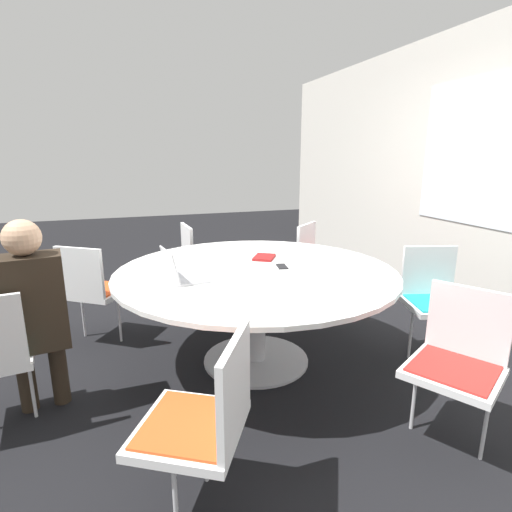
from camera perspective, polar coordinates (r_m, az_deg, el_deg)
ground_plane at (r=3.17m, az=0.00°, el=-14.69°), size 16.00×16.00×0.00m
wall_back at (r=4.10m, az=31.62°, el=9.65°), size 8.00×0.07×2.70m
conference_table at (r=2.92m, az=0.00°, el=-3.95°), size 2.01×2.01×0.73m
chair_1 at (r=1.76m, az=-7.28°, el=-21.61°), size 0.59×0.59×0.85m
chair_2 at (r=2.43m, az=26.94°, el=-12.52°), size 0.59×0.58×0.85m
chair_3 at (r=3.36m, az=24.08°, el=-4.92°), size 0.53×0.54×0.85m
chair_4 at (r=4.17m, az=8.73°, el=-0.28°), size 0.61×0.61×0.85m
chair_5 at (r=4.19m, az=-8.04°, el=-0.20°), size 0.46×0.45×0.85m
chair_6 at (r=3.52m, az=-22.36°, el=-3.93°), size 0.60×0.60×0.85m
person_0 at (r=2.63m, az=-29.37°, el=-6.20°), size 0.30×0.39×1.20m
laptop at (r=2.67m, az=-10.80°, el=-2.33°), size 0.33×0.29×0.21m
spiral_notebook at (r=3.19m, az=1.17°, el=-0.18°), size 0.26×0.24×0.02m
cell_phone at (r=2.95m, az=3.74°, el=-1.51°), size 0.15×0.09×0.01m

